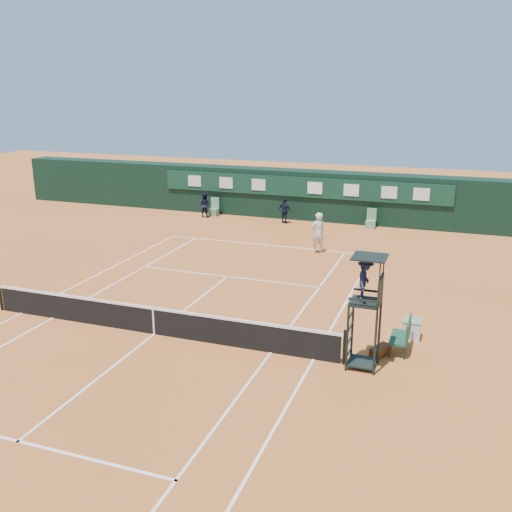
{
  "coord_description": "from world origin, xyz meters",
  "views": [
    {
      "loc": [
        9.12,
        -15.37,
        7.95
      ],
      "look_at": [
        1.47,
        6.0,
        1.2
      ],
      "focal_mm": 40.0,
      "sensor_mm": 36.0,
      "label": 1
    }
  ],
  "objects_px": {
    "player_bench": "(404,334)",
    "cooler": "(412,329)",
    "umpire_chair": "(366,288)",
    "player": "(318,233)",
    "tennis_net": "(154,320)"
  },
  "relations": [
    {
      "from": "player_bench",
      "to": "player",
      "type": "bearing_deg",
      "value": 117.4
    },
    {
      "from": "player",
      "to": "player_bench",
      "type": "bearing_deg",
      "value": 75.98
    },
    {
      "from": "tennis_net",
      "to": "umpire_chair",
      "type": "relative_size",
      "value": 3.77
    },
    {
      "from": "player_bench",
      "to": "player",
      "type": "distance_m",
      "value": 11.25
    },
    {
      "from": "umpire_chair",
      "to": "cooler",
      "type": "height_order",
      "value": "umpire_chair"
    },
    {
      "from": "umpire_chair",
      "to": "cooler",
      "type": "distance_m",
      "value": 3.53
    },
    {
      "from": "cooler",
      "to": "player",
      "type": "height_order",
      "value": "player"
    },
    {
      "from": "player_bench",
      "to": "umpire_chair",
      "type": "bearing_deg",
      "value": -126.01
    },
    {
      "from": "tennis_net",
      "to": "cooler",
      "type": "relative_size",
      "value": 20.0
    },
    {
      "from": "cooler",
      "to": "player",
      "type": "distance_m",
      "value": 10.38
    },
    {
      "from": "tennis_net",
      "to": "umpire_chair",
      "type": "bearing_deg",
      "value": 0.22
    },
    {
      "from": "umpire_chair",
      "to": "player",
      "type": "bearing_deg",
      "value": 109.94
    },
    {
      "from": "player_bench",
      "to": "player",
      "type": "relative_size",
      "value": 0.59
    },
    {
      "from": "player_bench",
      "to": "cooler",
      "type": "height_order",
      "value": "player_bench"
    },
    {
      "from": "tennis_net",
      "to": "player_bench",
      "type": "bearing_deg",
      "value": 10.34
    }
  ]
}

